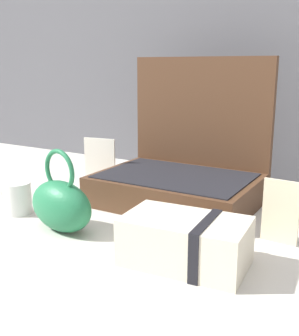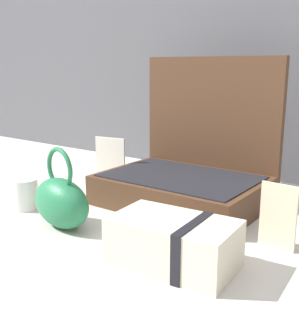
# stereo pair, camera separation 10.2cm
# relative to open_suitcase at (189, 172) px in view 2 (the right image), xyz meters

# --- Properties ---
(ground_plane) EXTENTS (6.00, 6.00, 0.00)m
(ground_plane) POSITION_rel_open_suitcase_xyz_m (0.02, -0.19, -0.09)
(ground_plane) COLOR beige
(open_suitcase) EXTENTS (0.45, 0.33, 0.41)m
(open_suitcase) POSITION_rel_open_suitcase_xyz_m (0.00, 0.00, 0.00)
(open_suitcase) COLOR #4C301E
(open_suitcase) RESTS_ON ground_plane
(teal_pouch_handbag) EXTENTS (0.20, 0.13, 0.20)m
(teal_pouch_handbag) POSITION_rel_open_suitcase_xyz_m (-0.15, -0.36, -0.02)
(teal_pouch_handbag) COLOR #237247
(teal_pouch_handbag) RESTS_ON ground_plane
(cream_toiletry_bag) EXTENTS (0.25, 0.16, 0.10)m
(cream_toiletry_bag) POSITION_rel_open_suitcase_xyz_m (0.19, -0.37, -0.04)
(cream_toiletry_bag) COLOR beige
(cream_toiletry_bag) RESTS_ON ground_plane
(coffee_mug) EXTENTS (0.11, 0.07, 0.09)m
(coffee_mug) POSITION_rel_open_suitcase_xyz_m (-0.33, -0.33, -0.04)
(coffee_mug) COLOR white
(coffee_mug) RESTS_ON ground_plane
(info_card_left) EXTENTS (0.08, 0.01, 0.15)m
(info_card_left) POSITION_rel_open_suitcase_xyz_m (0.32, -0.17, -0.01)
(info_card_left) COLOR beige
(info_card_left) RESTS_ON ground_plane
(poster_card_right) EXTENTS (0.11, 0.02, 0.16)m
(poster_card_right) POSITION_rel_open_suitcase_xyz_m (-0.29, -0.02, -0.01)
(poster_card_right) COLOR silver
(poster_card_right) RESTS_ON ground_plane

